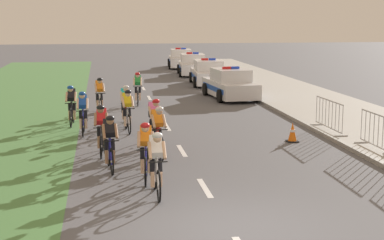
{
  "coord_description": "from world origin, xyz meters",
  "views": [
    {
      "loc": [
        -2.36,
        -10.5,
        3.99
      ],
      "look_at": [
        0.17,
        5.88,
        1.1
      ],
      "focal_mm": 55.29,
      "sensor_mm": 36.0,
      "label": 1
    }
  ],
  "objects_px": {
    "cyclist_twelfth": "(138,88)",
    "police_car_nearest": "(230,85)",
    "cyclist_sixth": "(154,121)",
    "crowd_barrier_middle": "(378,133)",
    "crowd_barrier_rear": "(329,116)",
    "cyclist_tenth": "(72,104)",
    "traffic_cone_near": "(292,132)",
    "cyclist_ninth": "(127,110)",
    "cyclist_third": "(110,142)",
    "cyclist_seventh": "(83,112)",
    "cyclist_lead": "(156,162)",
    "police_car_furthest": "(181,59)",
    "cyclist_eighth": "(125,104)",
    "cyclist_fourth": "(158,131)",
    "cyclist_second": "(146,150)",
    "police_car_second": "(208,73)",
    "cyclist_eleventh": "(100,95)",
    "police_car_third": "(192,65)",
    "cyclist_fifth": "(102,129)"
  },
  "relations": [
    {
      "from": "cyclist_fifth",
      "to": "cyclist_ninth",
      "type": "xyz_separation_m",
      "value": [
        0.91,
        3.44,
        0.0
      ]
    },
    {
      "from": "cyclist_ninth",
      "to": "police_car_nearest",
      "type": "xyz_separation_m",
      "value": [
        5.44,
        7.94,
        -0.11
      ]
    },
    {
      "from": "cyclist_fourth",
      "to": "cyclist_tenth",
      "type": "height_order",
      "value": "same"
    },
    {
      "from": "traffic_cone_near",
      "to": "cyclist_seventh",
      "type": "bearing_deg",
      "value": 161.38
    },
    {
      "from": "cyclist_sixth",
      "to": "crowd_barrier_middle",
      "type": "relative_size",
      "value": 0.74
    },
    {
      "from": "crowd_barrier_middle",
      "to": "cyclist_fifth",
      "type": "bearing_deg",
      "value": 171.67
    },
    {
      "from": "cyclist_tenth",
      "to": "cyclist_twelfth",
      "type": "distance_m",
      "value": 5.59
    },
    {
      "from": "police_car_nearest",
      "to": "police_car_second",
      "type": "distance_m",
      "value": 6.04
    },
    {
      "from": "cyclist_second",
      "to": "police_car_third",
      "type": "xyz_separation_m",
      "value": [
        5.28,
        26.54,
        -0.11
      ]
    },
    {
      "from": "police_car_second",
      "to": "police_car_furthest",
      "type": "xyz_separation_m",
      "value": [
        -0.0,
        12.16,
        0.0
      ]
    },
    {
      "from": "crowd_barrier_middle",
      "to": "cyclist_ninth",
      "type": "bearing_deg",
      "value": 147.01
    },
    {
      "from": "cyclist_tenth",
      "to": "cyclist_seventh",
      "type": "bearing_deg",
      "value": -76.05
    },
    {
      "from": "cyclist_fifth",
      "to": "cyclist_eighth",
      "type": "xyz_separation_m",
      "value": [
        0.9,
        4.83,
        0.0
      ]
    },
    {
      "from": "cyclist_seventh",
      "to": "police_car_second",
      "type": "relative_size",
      "value": 0.38
    },
    {
      "from": "police_car_nearest",
      "to": "crowd_barrier_middle",
      "type": "bearing_deg",
      "value": -82.42
    },
    {
      "from": "police_car_third",
      "to": "crowd_barrier_middle",
      "type": "relative_size",
      "value": 1.95
    },
    {
      "from": "cyclist_tenth",
      "to": "traffic_cone_near",
      "type": "distance_m",
      "value": 8.31
    },
    {
      "from": "cyclist_eleventh",
      "to": "police_car_nearest",
      "type": "bearing_deg",
      "value": 29.51
    },
    {
      "from": "cyclist_lead",
      "to": "cyclist_eighth",
      "type": "distance_m",
      "value": 9.09
    },
    {
      "from": "cyclist_lead",
      "to": "police_car_nearest",
      "type": "xyz_separation_m",
      "value": [
        5.14,
        15.64,
        -0.11
      ]
    },
    {
      "from": "cyclist_seventh",
      "to": "police_car_nearest",
      "type": "height_order",
      "value": "police_car_nearest"
    },
    {
      "from": "cyclist_seventh",
      "to": "crowd_barrier_middle",
      "type": "bearing_deg",
      "value": -26.82
    },
    {
      "from": "cyclist_fourth",
      "to": "cyclist_ninth",
      "type": "xyz_separation_m",
      "value": [
        -0.68,
        4.0,
        0.0
      ]
    },
    {
      "from": "cyclist_eighth",
      "to": "cyclist_twelfth",
      "type": "bearing_deg",
      "value": 81.28
    },
    {
      "from": "cyclist_second",
      "to": "cyclist_tenth",
      "type": "distance_m",
      "value": 8.37
    },
    {
      "from": "cyclist_fourth",
      "to": "crowd_barrier_middle",
      "type": "distance_m",
      "value": 6.45
    },
    {
      "from": "cyclist_third",
      "to": "cyclist_fourth",
      "type": "relative_size",
      "value": 1.0
    },
    {
      "from": "cyclist_twelfth",
      "to": "crowd_barrier_rear",
      "type": "xyz_separation_m",
      "value": [
        6.07,
        -7.92,
        -0.14
      ]
    },
    {
      "from": "police_car_nearest",
      "to": "cyclist_twelfth",
      "type": "bearing_deg",
      "value": -162.6
    },
    {
      "from": "cyclist_third",
      "to": "crowd_barrier_middle",
      "type": "bearing_deg",
      "value": 5.13
    },
    {
      "from": "police_car_nearest",
      "to": "crowd_barrier_rear",
      "type": "relative_size",
      "value": 1.95
    },
    {
      "from": "cyclist_tenth",
      "to": "police_car_furthest",
      "type": "height_order",
      "value": "police_car_furthest"
    },
    {
      "from": "cyclist_lead",
      "to": "cyclist_twelfth",
      "type": "bearing_deg",
      "value": 88.07
    },
    {
      "from": "cyclist_tenth",
      "to": "police_car_furthest",
      "type": "xyz_separation_m",
      "value": [
        7.42,
        24.52,
        -0.11
      ]
    },
    {
      "from": "cyclist_second",
      "to": "police_car_third",
      "type": "relative_size",
      "value": 0.38
    },
    {
      "from": "cyclist_lead",
      "to": "cyclist_eleventh",
      "type": "bearing_deg",
      "value": 95.99
    },
    {
      "from": "traffic_cone_near",
      "to": "crowd_barrier_rear",
      "type": "bearing_deg",
      "value": 33.16
    },
    {
      "from": "cyclist_fourth",
      "to": "cyclist_lead",
      "type": "bearing_deg",
      "value": -95.98
    },
    {
      "from": "police_car_third",
      "to": "cyclist_tenth",
      "type": "bearing_deg",
      "value": -111.92
    },
    {
      "from": "cyclist_seventh",
      "to": "police_car_third",
      "type": "xyz_separation_m",
      "value": [
        6.96,
        20.32,
        -0.11
      ]
    },
    {
      "from": "cyclist_twelfth",
      "to": "police_car_nearest",
      "type": "relative_size",
      "value": 0.38
    },
    {
      "from": "cyclist_tenth",
      "to": "police_car_nearest",
      "type": "xyz_separation_m",
      "value": [
        7.43,
        6.32,
        -0.11
      ]
    },
    {
      "from": "crowd_barrier_rear",
      "to": "crowd_barrier_middle",
      "type": "bearing_deg",
      "value": -85.34
    },
    {
      "from": "cyclist_eighth",
      "to": "crowd_barrier_rear",
      "type": "bearing_deg",
      "value": -22.41
    },
    {
      "from": "crowd_barrier_rear",
      "to": "cyclist_second",
      "type": "bearing_deg",
      "value": -143.08
    },
    {
      "from": "cyclist_ninth",
      "to": "cyclist_fourth",
      "type": "bearing_deg",
      "value": -80.28
    },
    {
      "from": "cyclist_fourth",
      "to": "crowd_barrier_rear",
      "type": "xyz_separation_m",
      "value": [
        6.16,
        2.56,
        -0.14
      ]
    },
    {
      "from": "police_car_furthest",
      "to": "crowd_barrier_middle",
      "type": "bearing_deg",
      "value": -86.89
    },
    {
      "from": "cyclist_lead",
      "to": "cyclist_second",
      "type": "xyz_separation_m",
      "value": [
        -0.15,
        1.22,
        0.0
      ]
    },
    {
      "from": "cyclist_third",
      "to": "crowd_barrier_middle",
      "type": "distance_m",
      "value": 7.84
    }
  ]
}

